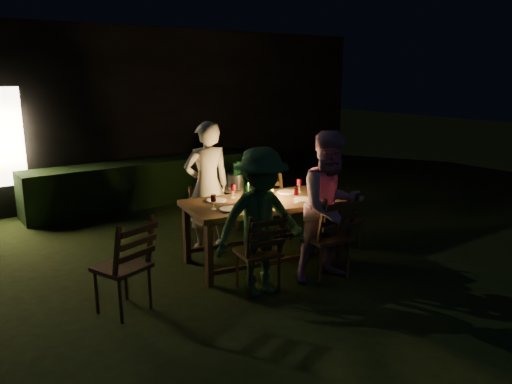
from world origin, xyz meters
TOP-DOWN VIEW (x-y plane):
  - garden_envelope at (-0.01, 6.15)m, footprint 40.00×40.00m
  - dining_table at (-0.43, 0.13)m, footprint 2.10×1.30m
  - chair_near_left at (-1.00, -0.55)m, footprint 0.51×0.54m
  - chair_near_right at (-0.11, -0.71)m, footprint 0.55×0.58m
  - chair_far_left at (-0.74, 0.96)m, footprint 0.43×0.46m
  - chair_far_right at (0.25, 0.79)m, footprint 0.54×0.56m
  - chair_end at (0.79, -0.09)m, footprint 0.45×0.43m
  - chair_spare at (-2.39, -0.16)m, footprint 0.61×0.63m
  - person_house_side at (-0.73, 1.01)m, footprint 0.70×0.52m
  - person_opp_right at (-0.12, -0.76)m, footprint 0.95×0.80m
  - person_opp_left at (-1.01, -0.60)m, footprint 1.14×0.77m
  - lantern at (-0.37, 0.17)m, footprint 0.16×0.16m
  - plate_far_left at (-0.93, 0.44)m, footprint 0.25×0.25m
  - plate_near_left at (-1.00, 0.00)m, footprint 0.25×0.25m
  - plate_far_right at (0.06, 0.27)m, footprint 0.25×0.25m
  - plate_near_right at (-0.02, -0.17)m, footprint 0.25×0.25m
  - wineglass_a at (-0.67, 0.45)m, footprint 0.06×0.06m
  - wineglass_b at (-1.15, 0.13)m, footprint 0.06×0.06m
  - wineglass_c at (-0.18, -0.20)m, footprint 0.06×0.06m
  - wineglass_d at (0.22, 0.20)m, footprint 0.06×0.06m
  - wineglass_e at (-0.58, -0.15)m, footprint 0.06×0.06m
  - bottle_table at (-0.67, 0.17)m, footprint 0.07×0.07m
  - napkin_left at (-0.63, -0.16)m, footprint 0.18×0.14m
  - napkin_right at (0.07, -0.26)m, footprint 0.18×0.14m
  - phone at (-1.09, -0.06)m, footprint 0.14×0.07m
  - side_table at (0.08, 1.50)m, footprint 0.48×0.48m
  - ice_bucket at (0.08, 1.50)m, footprint 0.30×0.30m
  - bottle_bucket_a at (0.03, 1.46)m, footprint 0.07×0.07m
  - bottle_bucket_b at (0.13, 1.54)m, footprint 0.07×0.07m

SIDE VIEW (x-z plane):
  - chair_end at x=0.79m, z-range -0.18..0.72m
  - chair_far_left at x=-0.74m, z-range -0.18..0.72m
  - chair_near_left at x=-1.00m, z-range -0.19..0.78m
  - chair_far_right at x=0.25m, z-range -0.20..0.80m
  - chair_spare at x=-2.39m, z-range -0.21..0.84m
  - chair_near_right at x=-0.11m, z-range -0.21..0.86m
  - side_table at x=0.08m, z-range 0.25..0.90m
  - dining_table at x=-0.43m, z-range 0.33..1.14m
  - ice_bucket at x=0.08m, z-range 0.65..0.87m
  - bottle_bucket_a at x=0.03m, z-range 0.65..0.97m
  - bottle_bucket_b at x=0.13m, z-range 0.65..0.97m
  - person_opp_left at x=-1.01m, z-range 0.00..1.62m
  - phone at x=-1.09m, z-range 0.82..0.82m
  - napkin_left at x=-0.63m, z-range 0.82..0.83m
  - napkin_right at x=0.07m, z-range 0.82..0.83m
  - plate_far_left at x=-0.93m, z-range 0.82..0.83m
  - plate_near_left at x=-1.00m, z-range 0.82..0.83m
  - plate_far_right at x=0.06m, z-range 0.82..0.83m
  - plate_near_right at x=-0.02m, z-range 0.82..0.83m
  - person_opp_right at x=-0.12m, z-range 0.00..1.75m
  - person_house_side at x=-0.73m, z-range 0.00..1.75m
  - wineglass_a at x=-0.67m, z-range 0.82..0.99m
  - wineglass_b at x=-1.15m, z-range 0.82..0.99m
  - wineglass_c at x=-0.18m, z-range 0.82..0.99m
  - wineglass_d at x=0.22m, z-range 0.82..0.99m
  - wineglass_e at x=-0.58m, z-range 0.82..0.99m
  - bottle_table at x=-0.67m, z-range 0.82..1.10m
  - lantern at x=-0.37m, z-range 0.80..1.15m
  - garden_envelope at x=-0.01m, z-range -0.02..3.18m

